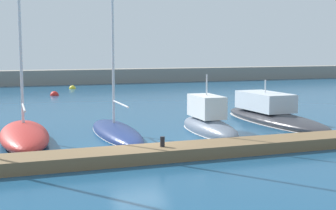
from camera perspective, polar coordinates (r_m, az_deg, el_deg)
The scene contains 10 objects.
ground_plane at distance 22.41m, azimuth -3.48°, elevation -5.41°, with size 120.00×120.00×0.00m, color navy.
dock_pier at distance 20.51m, azimuth -1.93°, elevation -5.80°, with size 26.72×1.86×0.52m, color brown.
breakwater_seawall at distance 63.61m, azimuth -14.22°, elevation 3.23°, with size 108.00×2.84×1.89m, color gray.
sailboat_red_second at distance 25.08m, azimuth -16.82°, elevation -3.28°, with size 2.52×7.81×15.07m.
sailboat_navy_third at distance 26.29m, azimuth -6.20°, elevation -3.06°, with size 2.08×8.16×17.95m.
motorboat_slate_fourth at distance 26.95m, azimuth 4.88°, elevation -2.26°, with size 1.98×6.51×3.67m.
motorboat_charcoal_fifth at distance 31.38m, azimuth 12.26°, elevation -1.07°, with size 3.06×10.55×2.89m.
mooring_buoy_red at distance 49.06m, azimuth -13.42°, elevation 1.12°, with size 0.85×0.85×0.85m, color red.
mooring_buoy_yellow at distance 56.71m, azimuth -11.35°, elevation 1.93°, with size 0.77×0.77×0.77m, color yellow.
dock_bollard at distance 20.56m, azimuth -0.67°, elevation -4.40°, with size 0.20×0.20×0.44m, color black.
Camera 1 is at (-6.11, -21.03, 4.76)m, focal length 51.00 mm.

